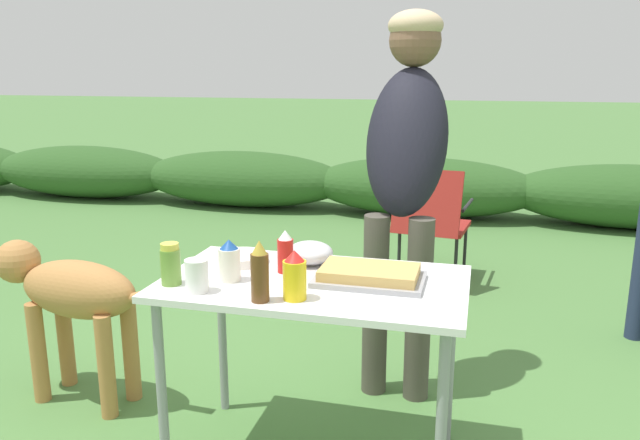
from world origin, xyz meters
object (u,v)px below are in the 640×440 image
at_px(beer_bottle, 260,273).
at_px(standing_person_in_red_jacket, 406,155).
at_px(relish_jar, 171,264).
at_px(mayo_bottle, 229,261).
at_px(paper_cup_stack, 197,276).
at_px(mustard_bottle, 295,276).
at_px(folding_table, 314,300).
at_px(ketchup_bottle, 285,252).
at_px(camp_chair_green_behind_table, 431,218).
at_px(food_tray, 369,275).
at_px(dog, 70,295).
at_px(mixing_bowl, 310,253).
at_px(plate_stack, 241,258).

bearing_deg(beer_bottle, standing_person_in_red_jacket, 70.02).
bearing_deg(relish_jar, mayo_bottle, 25.68).
bearing_deg(paper_cup_stack, mustard_bottle, 2.93).
relative_size(folding_table, mayo_bottle, 7.15).
height_order(ketchup_bottle, camp_chair_green_behind_table, ketchup_bottle).
distance_m(food_tray, standing_person_in_red_jacket, 0.78).
bearing_deg(relish_jar, dog, 152.96).
relative_size(mayo_bottle, ketchup_bottle, 0.94).
bearing_deg(folding_table, relish_jar, -160.49).
relative_size(ketchup_bottle, camp_chair_green_behind_table, 0.20).
relative_size(food_tray, mayo_bottle, 2.54).
relative_size(folding_table, mustard_bottle, 6.50).
bearing_deg(standing_person_in_red_jacket, beer_bottle, -106.88).
relative_size(folding_table, relish_jar, 7.28).
relative_size(mustard_bottle, standing_person_in_red_jacket, 0.10).
height_order(mixing_bowl, ketchup_bottle, ketchup_bottle).
xyz_separation_m(paper_cup_stack, beer_bottle, (0.24, -0.03, 0.04)).
bearing_deg(dog, mixing_bowl, -83.32).
height_order(folding_table, mayo_bottle, mayo_bottle).
bearing_deg(mayo_bottle, beer_bottle, -43.39).
distance_m(plate_stack, mustard_bottle, 0.47).
bearing_deg(standing_person_in_red_jacket, folding_table, -105.04).
bearing_deg(standing_person_in_red_jacket, dog, -156.45).
bearing_deg(camp_chair_green_behind_table, mayo_bottle, -95.91).
distance_m(food_tray, plate_stack, 0.54).
bearing_deg(plate_stack, folding_table, -21.83).
height_order(plate_stack, ketchup_bottle, ketchup_bottle).
distance_m(mixing_bowl, standing_person_in_red_jacket, 0.69).
xyz_separation_m(mayo_bottle, ketchup_bottle, (0.17, 0.14, 0.00)).
relative_size(beer_bottle, camp_chair_green_behind_table, 0.25).
relative_size(plate_stack, camp_chair_green_behind_table, 0.25).
height_order(mixing_bowl, standing_person_in_red_jacket, standing_person_in_red_jacket).
bearing_deg(dog, mustard_bottle, -101.73).
distance_m(folding_table, plate_stack, 0.37).
bearing_deg(camp_chair_green_behind_table, dog, -117.77).
distance_m(plate_stack, camp_chair_green_behind_table, 2.20).
xyz_separation_m(mustard_bottle, dog, (-1.17, 0.39, -0.32)).
xyz_separation_m(mustard_bottle, ketchup_bottle, (-0.12, 0.26, -0.00)).
bearing_deg(ketchup_bottle, beer_bottle, -87.89).
distance_m(paper_cup_stack, ketchup_bottle, 0.36).
xyz_separation_m(plate_stack, mixing_bowl, (0.27, 0.06, 0.03)).
relative_size(mixing_bowl, camp_chair_green_behind_table, 0.22).
height_order(relish_jar, standing_person_in_red_jacket, standing_person_in_red_jacket).
height_order(food_tray, standing_person_in_red_jacket, standing_person_in_red_jacket).
distance_m(folding_table, beer_bottle, 0.33).
height_order(ketchup_bottle, dog, ketchup_bottle).
bearing_deg(dog, camp_chair_green_behind_table, -28.28).
bearing_deg(standing_person_in_red_jacket, paper_cup_stack, -119.16).
xyz_separation_m(relish_jar, standing_person_in_red_jacket, (0.72, 0.89, 0.30)).
bearing_deg(food_tray, mixing_bowl, 148.70).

